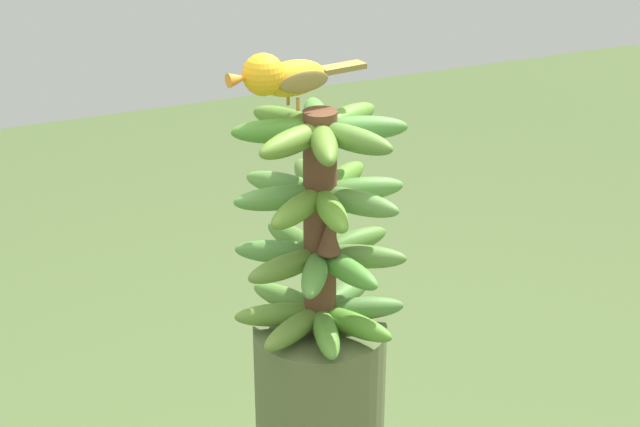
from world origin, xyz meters
The scene contains 2 objects.
banana_bunch centered at (0.00, 0.00, 1.19)m, with size 0.27×0.27×0.36m.
perched_bird centered at (-0.05, 0.03, 1.42)m, with size 0.22×0.07×0.09m.
Camera 1 is at (-0.55, -1.27, 1.85)m, focal length 57.40 mm.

